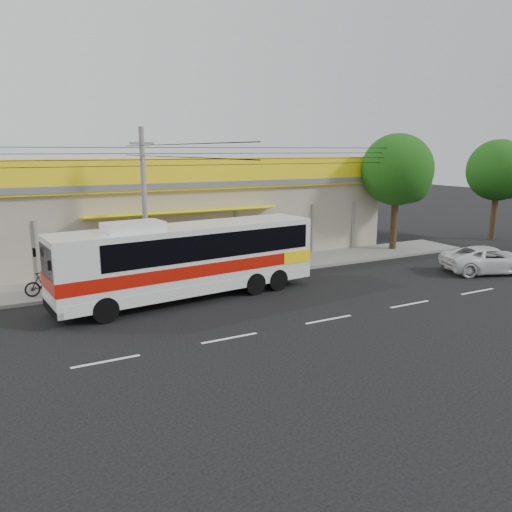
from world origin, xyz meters
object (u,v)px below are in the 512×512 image
at_px(tree_near, 399,172).
at_px(tree_far, 500,172).
at_px(white_car, 490,260).
at_px(utility_pole, 142,156).
at_px(motorbike_red, 158,274).
at_px(coach_bus, 193,255).
at_px(motorbike_dark, 45,283).

distance_m(tree_near, tree_far, 8.90).
height_order(white_car, tree_far, tree_far).
bearing_deg(utility_pole, motorbike_red, -68.26).
xyz_separation_m(utility_pole, tree_far, (24.58, 0.51, -1.23)).
xyz_separation_m(motorbike_red, utility_pole, (-0.28, 0.70, 5.21)).
bearing_deg(coach_bus, tree_far, 2.32).
xyz_separation_m(motorbike_red, tree_far, (24.30, 1.21, 3.98)).
bearing_deg(tree_near, tree_far, -1.01).
distance_m(motorbike_red, utility_pole, 5.27).
height_order(motorbike_dark, utility_pole, utility_pole).
distance_m(motorbike_red, white_car, 16.52).
relative_size(motorbike_red, utility_pole, 0.05).
bearing_deg(tree_far, motorbike_red, -177.14).
bearing_deg(motorbike_dark, motorbike_red, -106.71).
distance_m(coach_bus, motorbike_dark, 6.31).
xyz_separation_m(coach_bus, motorbike_dark, (-5.52, 2.81, -1.18)).
bearing_deg(tree_far, motorbike_dark, -178.66).
xyz_separation_m(white_car, tree_near, (-0.32, 6.45, 4.13)).
relative_size(motorbike_red, tree_far, 0.27).
distance_m(motorbike_dark, tree_near, 20.53).
bearing_deg(utility_pole, white_car, -19.88).
bearing_deg(motorbike_red, coach_bus, -142.11).
xyz_separation_m(motorbike_dark, tree_near, (20.09, 0.84, 4.15)).
height_order(coach_bus, tree_far, tree_far).
bearing_deg(coach_bus, utility_pole, 104.46).
bearing_deg(motorbike_dark, tree_far, -98.86).
bearing_deg(white_car, coach_bus, 99.99).
relative_size(motorbike_red, motorbike_dark, 1.14).
distance_m(motorbike_dark, white_car, 21.17).
height_order(white_car, tree_near, tree_near).
bearing_deg(utility_pole, tree_far, 1.20).
height_order(motorbike_red, tree_far, tree_far).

